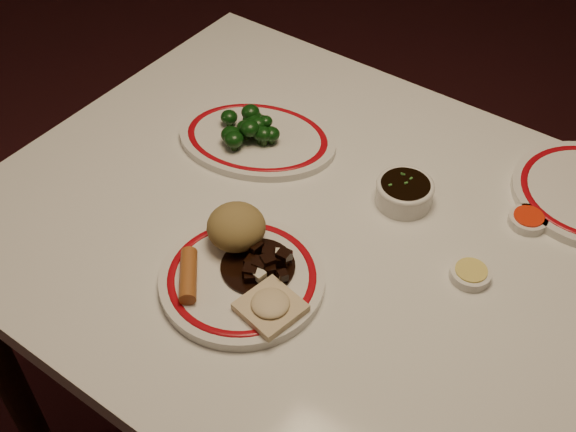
{
  "coord_description": "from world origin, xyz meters",
  "views": [
    {
      "loc": [
        0.41,
        -0.71,
        1.61
      ],
      "look_at": [
        -0.07,
        -0.05,
        0.8
      ],
      "focal_mm": 45.0,
      "sensor_mm": 36.0,
      "label": 1
    }
  ],
  "objects_px": {
    "stirfry_heap": "(261,264)",
    "spring_roll": "(188,275)",
    "soy_bowl": "(404,193)",
    "main_plate": "(242,279)",
    "fried_wonton": "(270,306)",
    "broccoli_pile": "(252,127)",
    "rice_mound": "(236,227)",
    "broccoli_plate": "(257,139)",
    "dining_table": "(337,271)"
  },
  "relations": [
    {
      "from": "broccoli_plate",
      "to": "soy_bowl",
      "type": "relative_size",
      "value": 3.64
    },
    {
      "from": "dining_table",
      "to": "fried_wonton",
      "type": "xyz_separation_m",
      "value": [
        0.01,
        -0.2,
        0.12
      ]
    },
    {
      "from": "stirfry_heap",
      "to": "main_plate",
      "type": "bearing_deg",
      "value": -116.75
    },
    {
      "from": "rice_mound",
      "to": "fried_wonton",
      "type": "relative_size",
      "value": 0.97
    },
    {
      "from": "main_plate",
      "to": "spring_roll",
      "type": "distance_m",
      "value": 0.08
    },
    {
      "from": "main_plate",
      "to": "broccoli_pile",
      "type": "relative_size",
      "value": 2.61
    },
    {
      "from": "stirfry_heap",
      "to": "spring_roll",
      "type": "bearing_deg",
      "value": -131.19
    },
    {
      "from": "spring_roll",
      "to": "fried_wonton",
      "type": "bearing_deg",
      "value": -28.1
    },
    {
      "from": "broccoli_pile",
      "to": "soy_bowl",
      "type": "distance_m",
      "value": 0.31
    },
    {
      "from": "spring_roll",
      "to": "broccoli_plate",
      "type": "bearing_deg",
      "value": 71.18
    },
    {
      "from": "rice_mound",
      "to": "fried_wonton",
      "type": "height_order",
      "value": "rice_mound"
    },
    {
      "from": "fried_wonton",
      "to": "broccoli_plate",
      "type": "xyz_separation_m",
      "value": [
        -0.26,
        0.31,
        -0.02
      ]
    },
    {
      "from": "stirfry_heap",
      "to": "broccoli_pile",
      "type": "xyz_separation_m",
      "value": [
        -0.21,
        0.25,
        0.01
      ]
    },
    {
      "from": "main_plate",
      "to": "rice_mound",
      "type": "distance_m",
      "value": 0.08
    },
    {
      "from": "spring_roll",
      "to": "stirfry_heap",
      "type": "relative_size",
      "value": 0.82
    },
    {
      "from": "rice_mound",
      "to": "broccoli_plate",
      "type": "distance_m",
      "value": 0.27
    },
    {
      "from": "broccoli_plate",
      "to": "broccoli_pile",
      "type": "relative_size",
      "value": 2.75
    },
    {
      "from": "fried_wonton",
      "to": "spring_roll",
      "type": "bearing_deg",
      "value": -168.11
    },
    {
      "from": "fried_wonton",
      "to": "soy_bowl",
      "type": "height_order",
      "value": "same"
    },
    {
      "from": "soy_bowl",
      "to": "spring_roll",
      "type": "bearing_deg",
      "value": -115.29
    },
    {
      "from": "fried_wonton",
      "to": "broccoli_plate",
      "type": "relative_size",
      "value": 0.27
    },
    {
      "from": "rice_mound",
      "to": "stirfry_heap",
      "type": "distance_m",
      "value": 0.07
    },
    {
      "from": "dining_table",
      "to": "broccoli_pile",
      "type": "xyz_separation_m",
      "value": [
        -0.26,
        0.1,
        0.13
      ]
    },
    {
      "from": "soy_bowl",
      "to": "broccoli_plate",
      "type": "bearing_deg",
      "value": -176.08
    },
    {
      "from": "fried_wonton",
      "to": "soy_bowl",
      "type": "xyz_separation_m",
      "value": [
        0.04,
        0.33,
        -0.01
      ]
    },
    {
      "from": "broccoli_pile",
      "to": "rice_mound",
      "type": "bearing_deg",
      "value": -57.25
    },
    {
      "from": "rice_mound",
      "to": "spring_roll",
      "type": "xyz_separation_m",
      "value": [
        -0.01,
        -0.11,
        -0.02
      ]
    },
    {
      "from": "dining_table",
      "to": "spring_roll",
      "type": "xyz_separation_m",
      "value": [
        -0.12,
        -0.23,
        0.12
      ]
    },
    {
      "from": "broccoli_pile",
      "to": "soy_bowl",
      "type": "height_order",
      "value": "broccoli_pile"
    },
    {
      "from": "dining_table",
      "to": "stirfry_heap",
      "type": "relative_size",
      "value": 10.3
    },
    {
      "from": "main_plate",
      "to": "fried_wonton",
      "type": "relative_size",
      "value": 3.48
    },
    {
      "from": "stirfry_heap",
      "to": "broccoli_pile",
      "type": "height_order",
      "value": "broccoli_pile"
    },
    {
      "from": "spring_roll",
      "to": "dining_table",
      "type": "bearing_deg",
      "value": 21.58
    },
    {
      "from": "spring_roll",
      "to": "fried_wonton",
      "type": "height_order",
      "value": "spring_roll"
    },
    {
      "from": "dining_table",
      "to": "main_plate",
      "type": "distance_m",
      "value": 0.21
    },
    {
      "from": "dining_table",
      "to": "main_plate",
      "type": "bearing_deg",
      "value": -110.48
    },
    {
      "from": "rice_mound",
      "to": "broccoli_plate",
      "type": "height_order",
      "value": "rice_mound"
    },
    {
      "from": "main_plate",
      "to": "soy_bowl",
      "type": "bearing_deg",
      "value": 70.0
    },
    {
      "from": "rice_mound",
      "to": "spring_roll",
      "type": "distance_m",
      "value": 0.11
    },
    {
      "from": "dining_table",
      "to": "broccoli_pile",
      "type": "height_order",
      "value": "broccoli_pile"
    },
    {
      "from": "stirfry_heap",
      "to": "broccoli_plate",
      "type": "bearing_deg",
      "value": 128.88
    },
    {
      "from": "dining_table",
      "to": "rice_mound",
      "type": "distance_m",
      "value": 0.22
    },
    {
      "from": "spring_roll",
      "to": "soy_bowl",
      "type": "bearing_deg",
      "value": 24.72
    },
    {
      "from": "fried_wonton",
      "to": "broccoli_pile",
      "type": "relative_size",
      "value": 0.75
    },
    {
      "from": "main_plate",
      "to": "fried_wonton",
      "type": "bearing_deg",
      "value": -19.54
    },
    {
      "from": "soy_bowl",
      "to": "broccoli_pile",
      "type": "bearing_deg",
      "value": -174.55
    },
    {
      "from": "spring_roll",
      "to": "broccoli_plate",
      "type": "distance_m",
      "value": 0.36
    },
    {
      "from": "fried_wonton",
      "to": "broccoli_plate",
      "type": "bearing_deg",
      "value": 130.45
    },
    {
      "from": "fried_wonton",
      "to": "broccoli_pile",
      "type": "height_order",
      "value": "broccoli_pile"
    },
    {
      "from": "dining_table",
      "to": "main_plate",
      "type": "height_order",
      "value": "main_plate"
    }
  ]
}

